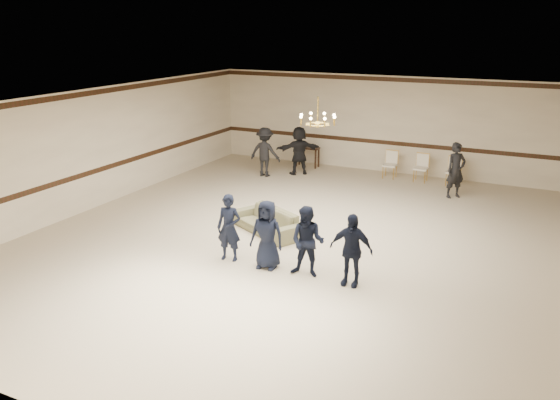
{
  "coord_description": "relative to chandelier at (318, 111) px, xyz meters",
  "views": [
    {
      "loc": [
        4.97,
        -11.18,
        4.85
      ],
      "look_at": [
        -0.25,
        -0.5,
        1.07
      ],
      "focal_mm": 36.0,
      "sensor_mm": 36.0,
      "label": 1
    }
  ],
  "objects": [
    {
      "name": "room",
      "position": [
        0.0,
        -1.0,
        -1.28
      ],
      "size": [
        12.01,
        14.01,
        3.21
      ],
      "color": "#C2B295",
      "rests_on": "ground"
    },
    {
      "name": "chair_rail",
      "position": [
        0.0,
        5.99,
        -1.88
      ],
      "size": [
        12.0,
        0.02,
        0.14
      ],
      "primitive_type": "cube",
      "color": "black",
      "rests_on": "wall_back"
    },
    {
      "name": "crown_molding",
      "position": [
        0.0,
        5.99,
        0.21
      ],
      "size": [
        12.0,
        0.02,
        0.14
      ],
      "primitive_type": "cube",
      "color": "black",
      "rests_on": "wall_back"
    },
    {
      "name": "chandelier",
      "position": [
        0.0,
        0.0,
        0.0
      ],
      "size": [
        0.94,
        0.94,
        0.89
      ],
      "primitive_type": null,
      "color": "gold",
      "rests_on": "ceiling"
    },
    {
      "name": "boy_a",
      "position": [
        -0.85,
        -2.71,
        -2.15
      ],
      "size": [
        0.57,
        0.42,
        1.44
      ],
      "primitive_type": "imported",
      "rotation": [
        0.0,
        0.0,
        0.15
      ],
      "color": "black",
      "rests_on": "floor"
    },
    {
      "name": "boy_b",
      "position": [
        0.05,
        -2.71,
        -2.15
      ],
      "size": [
        0.74,
        0.51,
        1.44
      ],
      "primitive_type": "imported",
      "rotation": [
        0.0,
        0.0,
        0.08
      ],
      "color": "black",
      "rests_on": "floor"
    },
    {
      "name": "boy_c",
      "position": [
        0.95,
        -2.71,
        -2.15
      ],
      "size": [
        0.75,
        0.61,
        1.44
      ],
      "primitive_type": "imported",
      "rotation": [
        0.0,
        0.0,
        0.09
      ],
      "color": "black",
      "rests_on": "floor"
    },
    {
      "name": "boy_d",
      "position": [
        1.85,
        -2.71,
        -2.15
      ],
      "size": [
        0.86,
        0.38,
        1.44
      ],
      "primitive_type": "imported",
      "rotation": [
        0.0,
        0.0,
        0.03
      ],
      "color": "black",
      "rests_on": "floor"
    },
    {
      "name": "settee",
      "position": [
        -0.86,
        -0.92,
        -2.59
      ],
      "size": [
        2.08,
        1.58,
        0.57
      ],
      "primitive_type": "imported",
      "rotation": [
        0.0,
        0.0,
        -0.48
      ],
      "color": "#787650",
      "rests_on": "floor"
    },
    {
      "name": "adult_left",
      "position": [
        -3.33,
        3.69,
        -2.07
      ],
      "size": [
        1.06,
        0.63,
        1.61
      ],
      "primitive_type": "imported",
      "rotation": [
        0.0,
        0.0,
        3.17
      ],
      "color": "black",
      "rests_on": "floor"
    },
    {
      "name": "adult_mid",
      "position": [
        -2.43,
        4.39,
        -2.07
      ],
      "size": [
        1.45,
        1.31,
        1.61
      ],
      "primitive_type": "imported",
      "rotation": [
        0.0,
        0.0,
        3.83
      ],
      "color": "black",
      "rests_on": "floor"
    },
    {
      "name": "adult_right",
      "position": [
        2.67,
        3.99,
        -2.07
      ],
      "size": [
        0.69,
        0.68,
        1.61
      ],
      "primitive_type": "imported",
      "rotation": [
        0.0,
        0.0,
        0.76
      ],
      "color": "black",
      "rests_on": "floor"
    },
    {
      "name": "banquet_chair_left",
      "position": [
        0.42,
        5.25,
        -2.44
      ],
      "size": [
        0.44,
        0.44,
        0.87
      ],
      "primitive_type": null,
      "rotation": [
        0.0,
        0.0,
        0.03
      ],
      "color": "#F4E7CD",
      "rests_on": "floor"
    },
    {
      "name": "banquet_chair_mid",
      "position": [
        1.42,
        5.25,
        -2.44
      ],
      "size": [
        0.44,
        0.44,
        0.87
      ],
      "primitive_type": null,
      "rotation": [
        0.0,
        0.0,
        -0.03
      ],
      "color": "#F4E7CD",
      "rests_on": "floor"
    },
    {
      "name": "banquet_chair_right",
      "position": [
        2.42,
        5.25,
        -2.44
      ],
      "size": [
        0.44,
        0.44,
        0.87
      ],
      "primitive_type": null,
      "rotation": [
        0.0,
        0.0,
        -0.05
      ],
      "color": "#F4E7CD",
      "rests_on": "floor"
    },
    {
      "name": "console_table",
      "position": [
        -2.58,
        5.45,
        -2.53
      ],
      "size": [
        0.83,
        0.35,
        0.7
      ],
      "primitive_type": "cube",
      "rotation": [
        0.0,
        0.0,
        0.01
      ],
      "color": "#321A10",
      "rests_on": "floor"
    }
  ]
}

